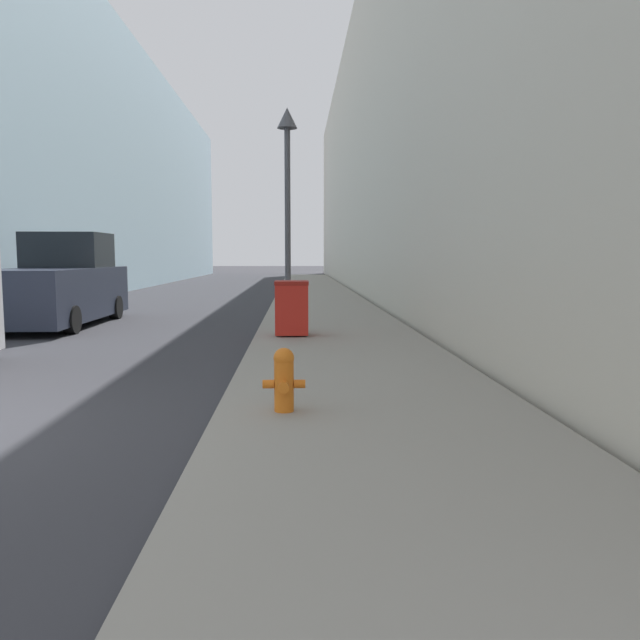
# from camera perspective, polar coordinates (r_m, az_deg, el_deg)

# --- Properties ---
(sidewalk_right) EXTENTS (3.43, 60.00, 0.12)m
(sidewalk_right) POSITION_cam_1_polar(r_m,az_deg,el_deg) (23.87, -0.08, 1.86)
(sidewalk_right) COLOR gray
(sidewalk_right) RESTS_ON ground
(building_left_glass) EXTENTS (12.00, 60.00, 12.88)m
(building_left_glass) POSITION_cam_1_polar(r_m,az_deg,el_deg) (35.16, -26.75, 12.96)
(building_left_glass) COLOR #99B7C6
(building_left_glass) RESTS_ON ground
(building_right_stone) EXTENTS (12.00, 60.00, 13.34)m
(building_right_stone) POSITION_cam_1_polar(r_m,az_deg,el_deg) (33.32, 13.39, 14.25)
(building_right_stone) COLOR beige
(building_right_stone) RESTS_ON ground
(fire_hydrant) EXTENTS (0.45, 0.33, 0.67)m
(fire_hydrant) POSITION_cam_1_polar(r_m,az_deg,el_deg) (6.53, -3.32, -5.34)
(fire_hydrant) COLOR orange
(fire_hydrant) RESTS_ON sidewalk_right
(trash_bin) EXTENTS (0.68, 0.71, 1.11)m
(trash_bin) POSITION_cam_1_polar(r_m,az_deg,el_deg) (12.69, -2.60, 1.16)
(trash_bin) COLOR red
(trash_bin) RESTS_ON sidewalk_right
(lamppost) EXTENTS (0.50, 0.50, 5.28)m
(lamppost) POSITION_cam_1_polar(r_m,az_deg,el_deg) (16.04, -2.99, 12.83)
(lamppost) COLOR #4C4C51
(lamppost) RESTS_ON sidewalk_right
(pickup_truck) EXTENTS (2.17, 5.47, 2.34)m
(pickup_truck) POSITION_cam_1_polar(r_m,az_deg,el_deg) (16.99, -22.81, 2.86)
(pickup_truck) COLOR #232838
(pickup_truck) RESTS_ON ground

